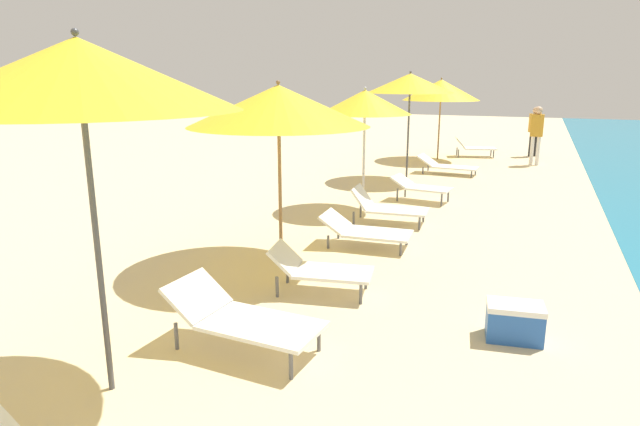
{
  "coord_description": "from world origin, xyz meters",
  "views": [
    {
      "loc": [
        2.44,
        0.51,
        2.64
      ],
      "look_at": [
        -0.13,
        6.93,
        0.91
      ],
      "focal_mm": 30.5,
      "sensor_mm": 36.0,
      "label": 1
    }
  ],
  "objects_px": {
    "lounger_second_shoreside": "(242,317)",
    "lounger_fourth_inland": "(387,207)",
    "lounger_third_inland": "(319,269)",
    "lounger_fourth_shoreside": "(421,187)",
    "umbrella_third": "(278,106)",
    "lounger_third_shoreside": "(365,230)",
    "lounger_farthest_shoreside": "(474,147)",
    "umbrella_fourth": "(365,102)",
    "umbrella_farthest": "(441,90)",
    "cooler_box": "(515,322)",
    "umbrella_second": "(79,75)",
    "person_walking_mid": "(537,129)",
    "person_walking_near": "(535,127)",
    "lounger_fifth_shoreside": "(447,165)",
    "umbrella_fifth": "(410,83)"
  },
  "relations": [
    {
      "from": "lounger_fourth_inland",
      "to": "umbrella_farthest",
      "type": "xyz_separation_m",
      "value": [
        -0.54,
        8.44,
        1.92
      ]
    },
    {
      "from": "umbrella_farthest",
      "to": "umbrella_fifth",
      "type": "bearing_deg",
      "value": -92.13
    },
    {
      "from": "umbrella_farthest",
      "to": "lounger_farthest_shoreside",
      "type": "height_order",
      "value": "umbrella_farthest"
    },
    {
      "from": "lounger_farthest_shoreside",
      "to": "cooler_box",
      "type": "distance_m",
      "value": 13.64
    },
    {
      "from": "lounger_third_inland",
      "to": "cooler_box",
      "type": "distance_m",
      "value": 2.38
    },
    {
      "from": "umbrella_third",
      "to": "umbrella_fourth",
      "type": "distance_m",
      "value": 3.69
    },
    {
      "from": "lounger_third_inland",
      "to": "umbrella_farthest",
      "type": "bearing_deg",
      "value": 83.09
    },
    {
      "from": "lounger_third_inland",
      "to": "umbrella_farthest",
      "type": "xyz_separation_m",
      "value": [
        -0.62,
        12.01,
        1.91
      ]
    },
    {
      "from": "umbrella_second",
      "to": "person_walking_mid",
      "type": "xyz_separation_m",
      "value": [
        3.21,
        14.6,
        -1.57
      ]
    },
    {
      "from": "umbrella_third",
      "to": "lounger_farthest_shoreside",
      "type": "bearing_deg",
      "value": 83.59
    },
    {
      "from": "umbrella_fifth",
      "to": "umbrella_farthest",
      "type": "height_order",
      "value": "umbrella_fifth"
    },
    {
      "from": "lounger_fifth_shoreside",
      "to": "lounger_farthest_shoreside",
      "type": "bearing_deg",
      "value": 90.45
    },
    {
      "from": "lounger_third_inland",
      "to": "lounger_fifth_shoreside",
      "type": "xyz_separation_m",
      "value": [
        0.11,
        9.32,
        -0.07
      ]
    },
    {
      "from": "umbrella_third",
      "to": "umbrella_fifth",
      "type": "bearing_deg",
      "value": 88.43
    },
    {
      "from": "person_walking_mid",
      "to": "person_walking_near",
      "type": "bearing_deg",
      "value": 3.26
    },
    {
      "from": "umbrella_fourth",
      "to": "lounger_farthest_shoreside",
      "type": "distance_m",
      "value": 8.79
    },
    {
      "from": "lounger_third_inland",
      "to": "umbrella_fourth",
      "type": "distance_m",
      "value": 5.02
    },
    {
      "from": "lounger_third_shoreside",
      "to": "lounger_farthest_shoreside",
      "type": "distance_m",
      "value": 11.04
    },
    {
      "from": "lounger_fourth_inland",
      "to": "umbrella_third",
      "type": "bearing_deg",
      "value": -112.42
    },
    {
      "from": "umbrella_fourth",
      "to": "lounger_fourth_inland",
      "type": "height_order",
      "value": "umbrella_fourth"
    },
    {
      "from": "umbrella_third",
      "to": "lounger_farthest_shoreside",
      "type": "xyz_separation_m",
      "value": [
        1.37,
        12.19,
        -1.92
      ]
    },
    {
      "from": "lounger_second_shoreside",
      "to": "lounger_third_inland",
      "type": "distance_m",
      "value": 1.64
    },
    {
      "from": "lounger_second_shoreside",
      "to": "lounger_fourth_inland",
      "type": "relative_size",
      "value": 1.13
    },
    {
      "from": "lounger_second_shoreside",
      "to": "umbrella_farthest",
      "type": "height_order",
      "value": "umbrella_farthest"
    },
    {
      "from": "lounger_third_shoreside",
      "to": "lounger_fourth_shoreside",
      "type": "relative_size",
      "value": 1.1
    },
    {
      "from": "lounger_fourth_shoreside",
      "to": "umbrella_fifth",
      "type": "height_order",
      "value": "umbrella_fifth"
    },
    {
      "from": "umbrella_third",
      "to": "cooler_box",
      "type": "height_order",
      "value": "umbrella_third"
    },
    {
      "from": "lounger_third_shoreside",
      "to": "lounger_third_inland",
      "type": "distance_m",
      "value": 2.06
    },
    {
      "from": "umbrella_farthest",
      "to": "person_walking_near",
      "type": "distance_m",
      "value": 3.69
    },
    {
      "from": "lounger_second_shoreside",
      "to": "lounger_fourth_inland",
      "type": "distance_m",
      "value": 5.21
    },
    {
      "from": "umbrella_fourth",
      "to": "cooler_box",
      "type": "height_order",
      "value": "umbrella_fourth"
    },
    {
      "from": "cooler_box",
      "to": "lounger_third_inland",
      "type": "bearing_deg",
      "value": 170.08
    },
    {
      "from": "lounger_third_shoreside",
      "to": "person_walking_near",
      "type": "bearing_deg",
      "value": 75.43
    },
    {
      "from": "lounger_second_shoreside",
      "to": "lounger_third_shoreside",
      "type": "relative_size",
      "value": 1.09
    },
    {
      "from": "umbrella_fifth",
      "to": "lounger_fifth_shoreside",
      "type": "height_order",
      "value": "umbrella_fifth"
    },
    {
      "from": "umbrella_fourth",
      "to": "lounger_fourth_inland",
      "type": "bearing_deg",
      "value": -52.54
    },
    {
      "from": "lounger_third_inland",
      "to": "lounger_fourth_shoreside",
      "type": "bearing_deg",
      "value": 78.84
    },
    {
      "from": "lounger_fourth_inland",
      "to": "person_walking_mid",
      "type": "height_order",
      "value": "person_walking_mid"
    },
    {
      "from": "lounger_fourth_inland",
      "to": "umbrella_farthest",
      "type": "height_order",
      "value": "umbrella_farthest"
    },
    {
      "from": "lounger_third_inland",
      "to": "person_walking_mid",
      "type": "height_order",
      "value": "person_walking_mid"
    },
    {
      "from": "lounger_third_inland",
      "to": "lounger_farthest_shoreside",
      "type": "distance_m",
      "value": 13.1
    },
    {
      "from": "umbrella_fifth",
      "to": "lounger_farthest_shoreside",
      "type": "height_order",
      "value": "umbrella_fifth"
    },
    {
      "from": "umbrella_third",
      "to": "umbrella_farthest",
      "type": "relative_size",
      "value": 0.99
    },
    {
      "from": "lounger_third_shoreside",
      "to": "lounger_fourth_inland",
      "type": "xyz_separation_m",
      "value": [
        -0.04,
        1.51,
        0.05
      ]
    },
    {
      "from": "person_walking_near",
      "to": "person_walking_mid",
      "type": "relative_size",
      "value": 0.93
    },
    {
      "from": "umbrella_fourth",
      "to": "lounger_farthest_shoreside",
      "type": "bearing_deg",
      "value": 81.51
    },
    {
      "from": "umbrella_second",
      "to": "lounger_third_shoreside",
      "type": "relative_size",
      "value": 2.05
    },
    {
      "from": "lounger_third_shoreside",
      "to": "cooler_box",
      "type": "relative_size",
      "value": 2.4
    },
    {
      "from": "lounger_fourth_inland",
      "to": "lounger_fourth_shoreside",
      "type": "bearing_deg",
      "value": 80.05
    },
    {
      "from": "umbrella_farthest",
      "to": "lounger_third_inland",
      "type": "bearing_deg",
      "value": -87.04
    }
  ]
}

